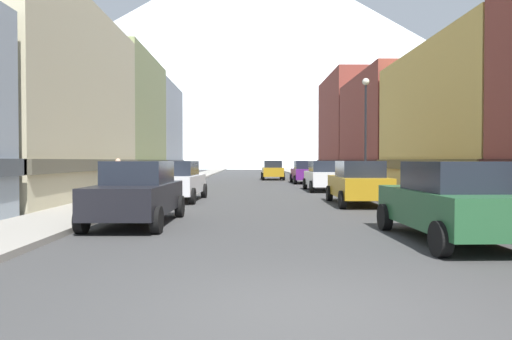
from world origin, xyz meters
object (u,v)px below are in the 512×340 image
car_right_3 (305,172)px  pedestrian_1 (349,174)px  trash_bin_right (475,198)px  streetlamp_right (366,118)px  parking_meter_near (503,192)px  potted_plant_0 (127,183)px  pedestrian_2 (170,174)px  car_right_0 (450,201)px  car_left_1 (178,181)px  car_left_0 (137,192)px  car_right_2 (324,176)px  pedestrian_0 (118,180)px  car_right_1 (358,183)px  car_driving_0 (272,170)px

car_right_3 → pedestrian_1: car_right_3 is taller
trash_bin_right → streetlamp_right: 9.97m
parking_meter_near → streetlamp_right: streetlamp_right is taller
potted_plant_0 → pedestrian_2: bearing=85.0°
car_right_0 → car_left_1: bearing=126.4°
car_left_0 → trash_bin_right: 10.20m
car_left_1 → trash_bin_right: bearing=-32.0°
streetlamp_right → potted_plant_0: bearing=177.3°
car_right_0 → car_right_3: bearing=90.0°
car_right_2 → car_right_3: size_ratio=1.00×
parking_meter_near → streetlamp_right: (-0.40, 11.94, 2.97)m
car_left_0 → car_right_0: size_ratio=1.00×
parking_meter_near → pedestrian_0: (-12.00, 8.27, -0.06)m
pedestrian_0 → trash_bin_right: bearing=-24.2°
trash_bin_right → pedestrian_1: pedestrian_1 is taller
car_left_0 → car_left_1: bearing=90.0°
trash_bin_right → car_right_1: bearing=119.9°
car_driving_0 → car_left_1: bearing=-103.7°
car_right_3 → pedestrian_2: bearing=-161.8°
car_right_1 → trash_bin_right: (2.55, -4.44, -0.26)m
car_right_2 → car_right_0: bearing=-90.0°
car_right_1 → pedestrian_1: bearing=79.2°
car_driving_0 → potted_plant_0: 20.54m
car_left_0 → pedestrian_1: 20.87m
car_right_0 → car_driving_0: (-2.20, 32.53, 0.00)m
car_left_1 → pedestrian_0: (-2.45, -0.68, 0.06)m
potted_plant_0 → streetlamp_right: bearing=-2.7°
car_right_1 → pedestrian_2: bearing=125.5°
potted_plant_0 → car_driving_0: bearing=65.3°
trash_bin_right → pedestrian_2: pedestrian_2 is taller
car_right_3 → pedestrian_0: bearing=-121.9°
car_left_1 → car_driving_0: (5.40, 22.23, 0.00)m
car_driving_0 → potted_plant_0: (-8.60, -18.66, -0.30)m
car_right_3 → car_driving_0: (-2.20, 6.74, 0.00)m
car_right_0 → potted_plant_0: size_ratio=5.18×
car_left_0 → trash_bin_right: (10.15, 1.03, -0.26)m
car_left_1 → car_right_1: (7.60, -1.90, 0.00)m
car_right_0 → streetlamp_right: 13.73m
potted_plant_0 → pedestrian_2: size_ratio=0.55×
potted_plant_0 → pedestrian_1: bearing=29.0°
car_left_0 → car_left_1: (-0.00, 7.38, 0.00)m
car_right_3 → pedestrian_1: bearing=-61.8°
streetlamp_right → pedestrian_1: bearing=83.5°
car_right_0 → parking_meter_near: (1.95, 1.35, 0.11)m
car_right_3 → pedestrian_1: (2.45, -4.57, -0.06)m
pedestrian_1 → pedestrian_2: (-12.50, 1.27, 0.02)m
car_left_1 → car_driving_0: 22.88m
car_left_1 → pedestrian_0: pedestrian_0 is taller
car_right_2 → car_right_3: same height
car_left_0 → car_right_2: same height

